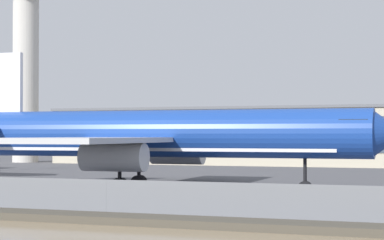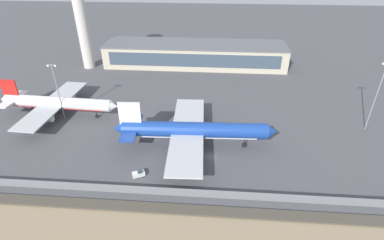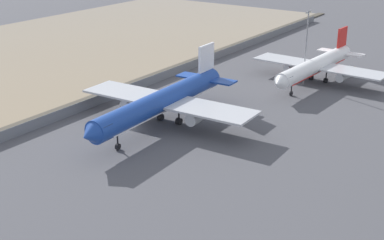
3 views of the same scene
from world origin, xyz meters
TOP-DOWN VIEW (x-y plane):
  - ground_plane at (0.00, 0.00)m, footprint 500.00×500.00m
  - shoreline_seawall at (0.00, -20.50)m, footprint 320.00×3.00m
  - perimeter_fence at (0.00, -16.00)m, footprint 280.00×0.10m
  - cargo_jet_blue at (-5.80, 4.91)m, footprint 48.07×40.97m
  - passenger_jet_white_red at (-54.37, 19.81)m, footprint 43.23×37.01m
  - baggage_tug at (-18.79, -9.76)m, footprint 3.58×2.83m
  - ops_van at (-67.47, 25.87)m, footprint 3.71×5.60m
  - apron_light_mast_apron_east at (-51.39, 17.63)m, footprint 3.20×0.40m

SIDE VIEW (x-z plane):
  - ground_plane at x=0.00m, z-range 0.00..0.00m
  - shoreline_seawall at x=0.00m, z-range 0.00..0.50m
  - baggage_tug at x=-18.79m, z-range -0.09..1.71m
  - perimeter_fence at x=0.00m, z-range 0.00..2.44m
  - ops_van at x=-67.47m, z-range 0.04..2.52m
  - passenger_jet_white_red at x=-54.37m, z-range -1.51..11.24m
  - cargo_jet_blue at x=-5.80m, z-range -1.71..12.77m
  - apron_light_mast_apron_east at x=-51.39m, z-range 1.27..21.15m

